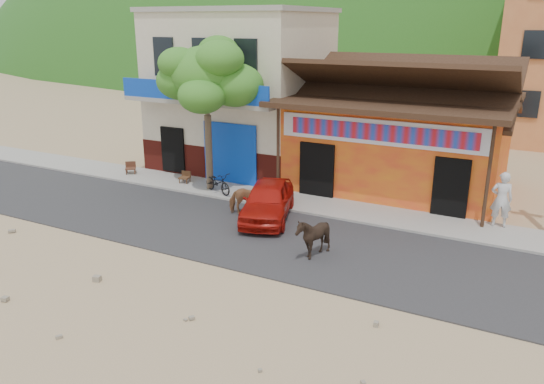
{
  "coord_description": "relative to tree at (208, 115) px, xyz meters",
  "views": [
    {
      "loc": [
        7.16,
        -11.37,
        6.63
      ],
      "look_at": [
        -0.3,
        3.0,
        1.4
      ],
      "focal_mm": 35.0,
      "sensor_mm": 36.0,
      "label": 1
    }
  ],
  "objects": [
    {
      "name": "ground",
      "position": [
        4.6,
        -5.8,
        -3.12
      ],
      "size": [
        120.0,
        120.0,
        0.0
      ],
      "primitive_type": "plane",
      "color": "#9E825B",
      "rests_on": "ground"
    },
    {
      "name": "road",
      "position": [
        4.6,
        -3.3,
        -3.1
      ],
      "size": [
        60.0,
        5.0,
        0.04
      ],
      "primitive_type": "cube",
      "color": "#28282B",
      "rests_on": "ground"
    },
    {
      "name": "sidewalk",
      "position": [
        4.6,
        0.2,
        -3.06
      ],
      "size": [
        60.0,
        2.0,
        0.12
      ],
      "primitive_type": "cube",
      "color": "gray",
      "rests_on": "ground"
    },
    {
      "name": "dance_club",
      "position": [
        6.6,
        4.2,
        -1.32
      ],
      "size": [
        8.0,
        6.0,
        3.6
      ],
      "primitive_type": "cube",
      "color": "orange",
      "rests_on": "ground"
    },
    {
      "name": "cafe_building",
      "position": [
        -0.9,
        4.2,
        0.38
      ],
      "size": [
        7.0,
        6.0,
        7.0
      ],
      "primitive_type": "cube",
      "color": "beige",
      "rests_on": "ground"
    },
    {
      "name": "tree",
      "position": [
        0.0,
        0.0,
        0.0
      ],
      "size": [
        3.0,
        3.0,
        6.0
      ],
      "primitive_type": null,
      "color": "#2D721E",
      "rests_on": "sidewalk"
    },
    {
      "name": "cow_tan",
      "position": [
        2.88,
        -1.81,
        -2.47
      ],
      "size": [
        1.58,
        1.25,
        1.22
      ],
      "primitive_type": "imported",
      "rotation": [
        0.0,
        0.0,
        2.05
      ],
      "color": "brown",
      "rests_on": "road"
    },
    {
      "name": "cow_dark",
      "position": [
        6.27,
        -4.01,
        -2.44
      ],
      "size": [
        1.52,
        1.47,
        1.27
      ],
      "primitive_type": "imported",
      "rotation": [
        0.0,
        0.0,
        -1.04
      ],
      "color": "black",
      "rests_on": "road"
    },
    {
      "name": "red_car",
      "position": [
        3.6,
        -1.77,
        -2.42
      ],
      "size": [
        2.67,
        4.14,
        1.31
      ],
      "primitive_type": "imported",
      "rotation": [
        0.0,
        0.0,
        0.32
      ],
      "color": "#AB130C",
      "rests_on": "road"
    },
    {
      "name": "scooter",
      "position": [
        0.6,
        -0.34,
        -2.58
      ],
      "size": [
        1.69,
        1.13,
        0.84
      ],
      "primitive_type": "imported",
      "rotation": [
        0.0,
        0.0,
        1.18
      ],
      "color": "black",
      "rests_on": "sidewalk"
    },
    {
      "name": "pedestrian",
      "position": [
        10.87,
        0.9,
        -2.06
      ],
      "size": [
        0.76,
        0.57,
        1.88
      ],
      "primitive_type": "imported",
      "rotation": [
        0.0,
        0.0,
        3.32
      ],
      "color": "silver",
      "rests_on": "sidewalk"
    },
    {
      "name": "cafe_chair_left",
      "position": [
        -1.4,
        0.17,
        -2.56
      ],
      "size": [
        0.48,
        0.48,
        0.88
      ],
      "primitive_type": null,
      "rotation": [
        0.0,
        0.0,
        0.17
      ],
      "color": "#482F18",
      "rests_on": "sidewalk"
    },
    {
      "name": "cafe_chair_right",
      "position": [
        -4.4,
        0.21,
        -2.52
      ],
      "size": [
        0.63,
        0.63,
        0.96
      ],
      "primitive_type": null,
      "rotation": [
        0.0,
        0.0,
        0.66
      ],
      "color": "#482718",
      "rests_on": "sidewalk"
    }
  ]
}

